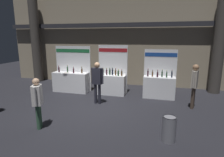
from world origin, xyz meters
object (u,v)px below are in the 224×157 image
(exhibitor_booth_1, at_px, (111,82))
(visitor_4, at_px, (97,79))
(exhibitor_booth_2, at_px, (159,85))
(trash_bin, at_px, (169,129))
(visitor_3, at_px, (194,83))
(exhibitor_booth_0, at_px, (71,80))
(visitor_1, at_px, (37,99))

(exhibitor_booth_1, height_order, visitor_4, exhibitor_booth_1)
(exhibitor_booth_2, distance_m, trash_bin, 3.90)
(exhibitor_booth_1, bearing_deg, visitor_3, -16.35)
(exhibitor_booth_1, distance_m, visitor_3, 3.83)
(exhibitor_booth_2, bearing_deg, exhibitor_booth_1, -179.30)
(exhibitor_booth_2, bearing_deg, visitor_4, -148.42)
(exhibitor_booth_0, bearing_deg, exhibitor_booth_2, 1.51)
(exhibitor_booth_1, height_order, exhibitor_booth_2, exhibitor_booth_1)
(visitor_3, bearing_deg, exhibitor_booth_2, -110.87)
(trash_bin, height_order, visitor_4, visitor_4)
(exhibitor_booth_1, distance_m, visitor_1, 4.30)
(trash_bin, xyz_separation_m, visitor_1, (-3.89, -0.26, 0.59))
(visitor_1, bearing_deg, exhibitor_booth_2, -61.61)
(exhibitor_booth_1, bearing_deg, visitor_4, -97.65)
(visitor_1, relative_size, visitor_4, 0.90)
(visitor_3, bearing_deg, visitor_1, -39.54)
(trash_bin, bearing_deg, exhibitor_booth_0, 141.96)
(visitor_1, xyz_separation_m, visitor_4, (1.03, 2.59, 0.12))
(exhibitor_booth_2, height_order, visitor_3, exhibitor_booth_2)
(exhibitor_booth_2, relative_size, visitor_1, 1.40)
(exhibitor_booth_1, relative_size, exhibitor_booth_2, 1.08)
(visitor_1, height_order, visitor_4, visitor_4)
(exhibitor_booth_1, bearing_deg, trash_bin, -55.36)
(exhibitor_booth_2, bearing_deg, trash_bin, -84.88)
(exhibitor_booth_1, bearing_deg, visitor_1, -106.67)
(exhibitor_booth_0, xyz_separation_m, exhibitor_booth_2, (4.46, 0.12, -0.01))
(exhibitor_booth_2, height_order, trash_bin, exhibitor_booth_2)
(exhibitor_booth_1, distance_m, trash_bin, 4.68)
(visitor_1, distance_m, visitor_3, 5.75)
(exhibitor_booth_2, height_order, visitor_1, exhibitor_booth_2)
(visitor_3, height_order, visitor_4, visitor_4)
(visitor_4, bearing_deg, trash_bin, 148.88)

